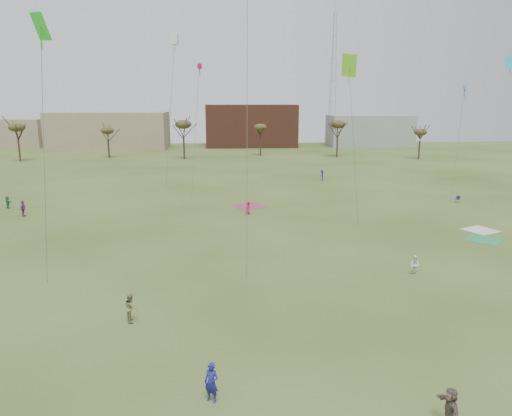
{
  "coord_description": "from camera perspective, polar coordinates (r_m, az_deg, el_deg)",
  "views": [
    {
      "loc": [
        -2.08,
        -22.77,
        13.4
      ],
      "look_at": [
        0.0,
        12.0,
        5.5
      ],
      "focal_mm": 33.59,
      "sensor_mm": 36.0,
      "label": 1
    }
  ],
  "objects": [
    {
      "name": "ground",
      "position": [
        26.5,
        1.63,
        -17.6
      ],
      "size": [
        260.0,
        260.0,
        0.0
      ],
      "primitive_type": "plane",
      "color": "#344D18",
      "rests_on": "ground"
    },
    {
      "name": "flyer_near_right",
      "position": [
        23.06,
        -5.32,
        -19.98
      ],
      "size": [
        0.82,
        0.73,
        1.89
      ],
      "primitive_type": "imported",
      "rotation": [
        0.0,
        0.0,
        5.79
      ],
      "color": "navy",
      "rests_on": "ground"
    },
    {
      "name": "spectator_fore_b",
      "position": [
        31.05,
        -14.66,
        -11.4
      ],
      "size": [
        0.88,
        1.02,
        1.8
      ],
      "primitive_type": "imported",
      "rotation": [
        0.0,
        0.0,
        1.82
      ],
      "color": "#898657",
      "rests_on": "ground"
    },
    {
      "name": "spectator_fore_c",
      "position": [
        23.02,
        22.1,
        -21.17
      ],
      "size": [
        0.57,
        1.67,
        1.79
      ],
      "primitive_type": "imported",
      "rotation": [
        0.0,
        0.0,
        4.74
      ],
      "color": "brown",
      "rests_on": "ground"
    },
    {
      "name": "spectator_mid_d",
      "position": [
        62.26,
        -26.01,
        -0.06
      ],
      "size": [
        0.54,
        1.15,
        1.92
      ],
      "primitive_type": "imported",
      "rotation": [
        0.0,
        0.0,
        1.51
      ],
      "color": "purple",
      "rests_on": "ground"
    },
    {
      "name": "spectator_mid_e",
      "position": [
        39.62,
        18.41,
        -6.48
      ],
      "size": [
        0.95,
        0.94,
        1.55
      ],
      "primitive_type": "imported",
      "rotation": [
        0.0,
        0.0,
        5.56
      ],
      "color": "white",
      "rests_on": "ground"
    },
    {
      "name": "flyer_far_a",
      "position": [
        67.92,
        -27.46,
        0.62
      ],
      "size": [
        1.38,
        1.34,
        1.57
      ],
      "primitive_type": "imported",
      "rotation": [
        0.0,
        0.0,
        2.39
      ],
      "color": "#2A7F54",
      "rests_on": "ground"
    },
    {
      "name": "flyer_far_b",
      "position": [
        57.27,
        -0.99,
        0.04
      ],
      "size": [
        0.85,
        0.9,
        1.55
      ],
      "primitive_type": "imported",
      "rotation": [
        0.0,
        0.0,
        0.92
      ],
      "color": "#BD2055",
      "rests_on": "ground"
    },
    {
      "name": "flyer_far_c",
      "position": [
        82.12,
        7.86,
        3.89
      ],
      "size": [
        0.71,
        1.18,
        1.78
      ],
      "primitive_type": "imported",
      "rotation": [
        0.0,
        0.0,
        4.75
      ],
      "color": "navy",
      "rests_on": "ground"
    },
    {
      "name": "blanket_cream",
      "position": [
        55.54,
        25.18,
        -2.42
      ],
      "size": [
        3.92,
        3.92,
        0.03
      ],
      "primitive_type": "cube",
      "rotation": [
        0.0,
        0.0,
        0.44
      ],
      "color": "silver",
      "rests_on": "ground"
    },
    {
      "name": "blanket_plum",
      "position": [
        61.71,
        -0.81,
        0.24
      ],
      "size": [
        4.88,
        4.88,
        0.03
      ],
      "primitive_type": "cube",
      "rotation": [
        0.0,
        0.0,
        1.99
      ],
      "color": "#A73358",
      "rests_on": "ground"
    },
    {
      "name": "blanket_olive",
      "position": [
        51.95,
        25.47,
        -3.44
      ],
      "size": [
        4.38,
        4.38,
        0.03
      ],
      "primitive_type": "cube",
      "rotation": [
        0.0,
        0.0,
        0.8
      ],
      "color": "#349054",
      "rests_on": "ground"
    },
    {
      "name": "camp_chair_right",
      "position": [
        69.36,
        22.84,
        0.84
      ],
      "size": [
        0.73,
        0.72,
        0.87
      ],
      "rotation": [
        0.0,
        0.0,
        5.34
      ],
      "color": "#15223A",
      "rests_on": "ground"
    },
    {
      "name": "kites_aloft",
      "position": [
        49.04,
        -1.66,
        20.0
      ],
      "size": [
        67.78,
        62.87,
        22.52
      ],
      "color": "red",
      "rests_on": "ground"
    },
    {
      "name": "tree_line",
      "position": [
        102.09,
        -3.9,
        9.2
      ],
      "size": [
        117.44,
        49.32,
        8.91
      ],
      "color": "#3A2B1E",
      "rests_on": "ground"
    },
    {
      "name": "building_tan",
      "position": [
        141.9,
        -17.04,
        8.83
      ],
      "size": [
        32.0,
        14.0,
        10.0
      ],
      "primitive_type": "cube",
      "color": "#937F60",
      "rests_on": "ground"
    },
    {
      "name": "building_brick",
      "position": [
        143.14,
        -0.6,
        9.81
      ],
      "size": [
        26.0,
        16.0,
        12.0
      ],
      "primitive_type": "cube",
      "color": "brown",
      "rests_on": "ground"
    },
    {
      "name": "building_grey",
      "position": [
        147.2,
        13.36,
        8.97
      ],
      "size": [
        24.0,
        12.0,
        9.0
      ],
      "primitive_type": "cube",
      "color": "gray",
      "rests_on": "ground"
    },
    {
      "name": "building_tan_west",
      "position": [
        158.13,
        -27.15,
        7.98
      ],
      "size": [
        20.0,
        12.0,
        8.0
      ],
      "primitive_type": "cube",
      "color": "#937F60",
      "rests_on": "ground"
    },
    {
      "name": "radio_tower",
      "position": [
        151.33,
        9.12,
        14.82
      ],
      "size": [
        1.51,
        1.72,
        41.0
      ],
      "color": "#9EA3A8",
      "rests_on": "ground"
    }
  ]
}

